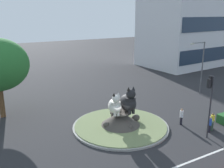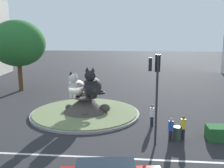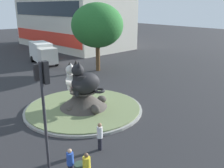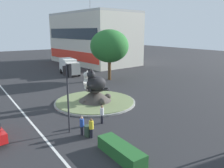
% 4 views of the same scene
% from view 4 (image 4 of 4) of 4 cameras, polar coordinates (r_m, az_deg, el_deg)
% --- Properties ---
extents(ground_plane, '(160.00, 160.00, 0.00)m').
position_cam_4_polar(ground_plane, '(26.68, -4.31, -4.73)').
color(ground_plane, '#28282B').
extents(lane_centreline, '(112.00, 0.20, 0.01)m').
position_cam_4_polar(lane_centreline, '(23.97, -20.91, -7.72)').
color(lane_centreline, silver).
rests_on(lane_centreline, ground).
extents(roundabout_island, '(9.44, 9.44, 1.64)m').
position_cam_4_polar(roundabout_island, '(26.52, -4.30, -3.65)').
color(roundabout_island, gray).
rests_on(roundabout_island, ground).
extents(cat_statue_white, '(1.93, 2.31, 2.21)m').
position_cam_4_polar(cat_statue_white, '(26.57, -5.49, 0.65)').
color(cat_statue_white, silver).
rests_on(cat_statue_white, roundabout_island).
extents(cat_statue_black, '(1.94, 2.65, 2.62)m').
position_cam_4_polar(cat_statue_black, '(25.26, -4.21, 0.36)').
color(cat_statue_black, black).
rests_on(cat_statue_black, roundabout_island).
extents(traffic_light_mast, '(0.72, 0.52, 5.71)m').
position_cam_4_polar(traffic_light_mast, '(18.30, -11.08, 0.14)').
color(traffic_light_mast, '#2D2D33').
rests_on(traffic_light_mast, ground).
extents(shophouse_block, '(24.50, 15.07, 17.55)m').
position_cam_4_polar(shophouse_block, '(59.43, -4.76, 11.45)').
color(shophouse_block, beige).
rests_on(shophouse_block, ground).
extents(clipped_hedge_strip, '(4.02, 1.20, 0.90)m').
position_cam_4_polar(clipped_hedge_strip, '(15.64, 2.25, -16.60)').
color(clipped_hedge_strip, '#235B28').
rests_on(clipped_hedge_strip, ground).
extents(broadleaf_tree_behind_island, '(6.46, 6.46, 8.51)m').
position_cam_4_polar(broadleaf_tree_behind_island, '(38.24, -0.66, 9.57)').
color(broadleaf_tree_behind_island, brown).
rests_on(broadleaf_tree_behind_island, ground).
extents(pedestrian_white_shirt, '(0.33, 0.33, 1.71)m').
position_cam_4_polar(pedestrian_white_shirt, '(20.60, -2.55, -7.55)').
color(pedestrian_white_shirt, black).
rests_on(pedestrian_white_shirt, ground).
extents(pedestrian_yellow_shirt, '(0.37, 0.37, 1.61)m').
position_cam_4_polar(pedestrian_yellow_shirt, '(18.07, -5.26, -10.93)').
color(pedestrian_yellow_shirt, black).
rests_on(pedestrian_yellow_shirt, ground).
extents(pedestrian_blue_shirt, '(0.35, 0.35, 1.58)m').
position_cam_4_polar(pedestrian_blue_shirt, '(18.60, -7.61, -10.32)').
color(pedestrian_blue_shirt, black).
rests_on(pedestrian_blue_shirt, ground).
extents(delivery_box_truck, '(6.85, 3.34, 2.97)m').
position_cam_4_polar(delivery_box_truck, '(44.25, -10.80, 4.48)').
color(delivery_box_truck, silver).
rests_on(delivery_box_truck, ground).
extents(litter_bin, '(0.56, 0.56, 0.90)m').
position_cam_4_polar(litter_bin, '(18.49, -6.18, -11.71)').
color(litter_bin, '#2D4233').
rests_on(litter_bin, ground).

